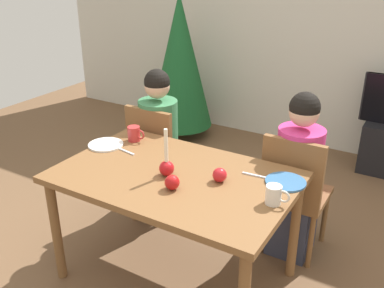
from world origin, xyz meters
TOP-DOWN VIEW (x-y plane):
  - ground_plane at (0.00, 0.00)m, footprint 7.68×7.68m
  - back_wall at (0.00, 2.60)m, footprint 6.40×0.10m
  - dining_table at (0.00, 0.00)m, footprint 1.40×0.90m
  - chair_left at (-0.56, 0.61)m, footprint 0.40×0.40m
  - chair_right at (0.55, 0.61)m, footprint 0.40×0.40m
  - person_left_child at (-0.56, 0.64)m, footprint 0.30×0.30m
  - person_right_child at (0.55, 0.64)m, footprint 0.30×0.30m
  - christmas_tree at (-1.25, 2.04)m, footprint 0.71×0.71m
  - candle_centerpiece at (-0.03, -0.03)m, footprint 0.09×0.09m
  - plate_left at (-0.63, 0.11)m, footprint 0.24×0.24m
  - plate_right at (0.60, 0.24)m, footprint 0.23×0.23m
  - mug_left at (-0.51, 0.28)m, footprint 0.13×0.09m
  - mug_right at (0.62, -0.01)m, footprint 0.13×0.08m
  - fork_left at (-0.46, 0.10)m, footprint 0.18×0.05m
  - fork_right at (0.43, 0.22)m, footprint 0.18×0.03m
  - apple_near_candle at (0.27, 0.06)m, footprint 0.08×0.08m
  - apple_by_left_plate at (0.08, -0.15)m, footprint 0.08×0.08m

SIDE VIEW (x-z plane):
  - ground_plane at x=0.00m, z-range 0.00..0.00m
  - chair_left at x=-0.56m, z-range 0.06..0.96m
  - chair_right at x=0.55m, z-range 0.06..0.96m
  - person_left_child at x=-0.56m, z-range -0.02..1.16m
  - person_right_child at x=0.55m, z-range -0.02..1.16m
  - dining_table at x=0.00m, z-range 0.29..1.04m
  - fork_left at x=-0.46m, z-range 0.75..0.76m
  - fork_right at x=0.43m, z-range 0.75..0.76m
  - plate_left at x=-0.63m, z-range 0.75..0.76m
  - plate_right at x=0.60m, z-range 0.75..0.76m
  - apple_near_candle at x=0.27m, z-range 0.75..0.83m
  - apple_by_left_plate at x=0.08m, z-range 0.75..0.83m
  - mug_left at x=-0.51m, z-range 0.75..0.85m
  - mug_right at x=0.62m, z-range 0.75..0.85m
  - candle_centerpiece at x=-0.03m, z-range 0.67..0.96m
  - christmas_tree at x=-1.25m, z-range 0.03..1.70m
  - back_wall at x=0.00m, z-range 0.00..2.60m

